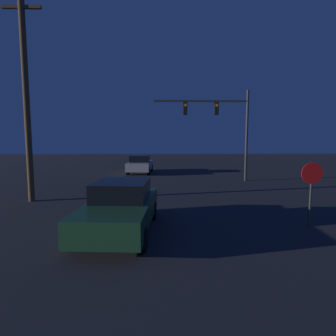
{
  "coord_description": "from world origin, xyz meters",
  "views": [
    {
      "loc": [
        -0.31,
        2.26,
        2.91
      ],
      "look_at": [
        0.0,
        15.74,
        1.5
      ],
      "focal_mm": 28.0,
      "sensor_mm": 36.0,
      "label": 1
    }
  ],
  "objects_px": {
    "utility_pole": "(26,93)",
    "traffic_signal_mast": "(222,120)",
    "stop_sign": "(311,182)",
    "car_near": "(121,207)",
    "car_far": "(140,164)"
  },
  "relations": [
    {
      "from": "utility_pole",
      "to": "traffic_signal_mast",
      "type": "bearing_deg",
      "value": 30.21
    },
    {
      "from": "stop_sign",
      "to": "utility_pole",
      "type": "distance_m",
      "value": 12.54
    },
    {
      "from": "car_near",
      "to": "utility_pole",
      "type": "height_order",
      "value": "utility_pole"
    },
    {
      "from": "car_far",
      "to": "traffic_signal_mast",
      "type": "bearing_deg",
      "value": -34.68
    },
    {
      "from": "utility_pole",
      "to": "car_far",
      "type": "bearing_deg",
      "value": 68.34
    },
    {
      "from": "car_near",
      "to": "car_far",
      "type": "distance_m",
      "value": 15.34
    },
    {
      "from": "traffic_signal_mast",
      "to": "utility_pole",
      "type": "relative_size",
      "value": 0.68
    },
    {
      "from": "car_near",
      "to": "stop_sign",
      "type": "distance_m",
      "value": 6.38
    },
    {
      "from": "car_far",
      "to": "stop_sign",
      "type": "distance_m",
      "value": 16.55
    },
    {
      "from": "traffic_signal_mast",
      "to": "utility_pole",
      "type": "height_order",
      "value": "utility_pole"
    },
    {
      "from": "stop_sign",
      "to": "car_near",
      "type": "bearing_deg",
      "value": -176.9
    },
    {
      "from": "traffic_signal_mast",
      "to": "stop_sign",
      "type": "relative_size",
      "value": 3.08
    },
    {
      "from": "stop_sign",
      "to": "traffic_signal_mast",
      "type": "bearing_deg",
      "value": 93.91
    },
    {
      "from": "car_far",
      "to": "utility_pole",
      "type": "height_order",
      "value": "utility_pole"
    },
    {
      "from": "car_near",
      "to": "utility_pole",
      "type": "xyz_separation_m",
      "value": [
        -5.0,
        4.37,
        4.31
      ]
    }
  ]
}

